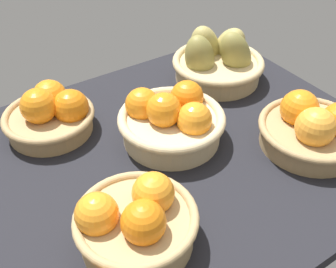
# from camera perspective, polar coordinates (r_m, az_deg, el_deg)

# --- Properties ---
(market_tray) EXTENTS (0.84, 0.72, 0.03)m
(market_tray) POSITION_cam_1_polar(r_m,az_deg,el_deg) (0.89, 2.23, -2.26)
(market_tray) COLOR black
(market_tray) RESTS_ON ground
(basket_near_right) EXTENTS (0.23, 0.23, 0.11)m
(basket_near_right) POSITION_cam_1_polar(r_m,az_deg,el_deg) (0.91, 19.72, 0.76)
(basket_near_right) COLOR tan
(basket_near_right) RESTS_ON market_tray
(basket_far_left) EXTENTS (0.20, 0.20, 0.11)m
(basket_far_left) POSITION_cam_1_polar(r_m,az_deg,el_deg) (0.94, -16.07, 2.79)
(basket_far_left) COLOR tan
(basket_far_left) RESTS_ON market_tray
(basket_center) EXTENTS (0.23, 0.23, 0.12)m
(basket_center) POSITION_cam_1_polar(r_m,az_deg,el_deg) (0.87, 0.51, 2.02)
(basket_center) COLOR #D3BC8C
(basket_center) RESTS_ON market_tray
(basket_far_right_pears) EXTENTS (0.24, 0.24, 0.15)m
(basket_far_right_pears) POSITION_cam_1_polar(r_m,az_deg,el_deg) (1.09, 6.96, 10.21)
(basket_far_right_pears) COLOR tan
(basket_far_right_pears) RESTS_ON market_tray
(basket_near_left) EXTENTS (0.20, 0.20, 0.11)m
(basket_near_left) POSITION_cam_1_polar(r_m,az_deg,el_deg) (0.68, -4.63, -12.12)
(basket_near_left) COLOR tan
(basket_near_left) RESTS_ON market_tray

